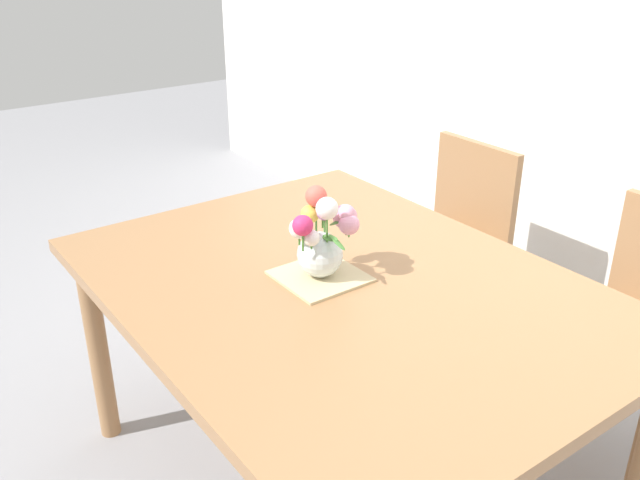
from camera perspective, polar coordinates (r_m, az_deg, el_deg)
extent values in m
cube|color=#9E7047|center=(1.98, 1.84, -4.07)|extent=(1.59, 1.19, 0.04)
cylinder|color=#9E7047|center=(2.53, -17.99, -8.55)|extent=(0.07, 0.07, 0.73)
cylinder|color=#9E7047|center=(2.93, 1.17, -2.37)|extent=(0.07, 0.07, 0.73)
cube|color=#9E7047|center=(2.91, 9.83, -0.96)|extent=(0.42, 0.42, 0.04)
cylinder|color=#9E7047|center=(2.81, 9.48, -7.59)|extent=(0.04, 0.04, 0.44)
cylinder|color=#9E7047|center=(3.03, 4.68, -4.70)|extent=(0.04, 0.04, 0.44)
cylinder|color=#9E7047|center=(3.04, 14.32, -5.31)|extent=(0.04, 0.04, 0.44)
cylinder|color=#9E7047|center=(3.25, 9.53, -2.81)|extent=(0.04, 0.04, 0.44)
cube|color=#9E7047|center=(2.96, 12.78, 3.98)|extent=(0.42, 0.04, 0.42)
cube|color=#9E7047|center=(2.47, 24.38, -8.03)|extent=(0.42, 0.42, 0.04)
cylinder|color=#9E7047|center=(2.41, 24.79, -16.07)|extent=(0.04, 0.04, 0.44)
cylinder|color=#9E7047|center=(2.54, 17.79, -12.36)|extent=(0.04, 0.04, 0.44)
cylinder|color=#9E7047|center=(2.80, 22.32, -9.36)|extent=(0.04, 0.04, 0.44)
cube|color=#CCB789|center=(1.99, 0.00, -3.03)|extent=(0.23, 0.23, 0.01)
sphere|color=silver|center=(1.96, 0.00, -1.20)|extent=(0.13, 0.13, 0.13)
sphere|color=#E55B4C|center=(1.95, -0.32, 3.67)|extent=(0.06, 0.06, 0.06)
cylinder|color=#478438|center=(1.97, -0.32, 2.20)|extent=(0.01, 0.01, 0.11)
sphere|color=#EA9EBC|center=(1.94, 2.22, 2.24)|extent=(0.05, 0.05, 0.05)
cylinder|color=#478438|center=(1.96, 2.20, 1.33)|extent=(0.01, 0.01, 0.07)
sphere|color=#D12D66|center=(1.84, -1.45, 1.22)|extent=(0.06, 0.06, 0.06)
cylinder|color=#478438|center=(1.86, -1.44, 0.14)|extent=(0.01, 0.01, 0.08)
sphere|color=#EA9EBC|center=(1.94, 2.43, 1.31)|extent=(0.06, 0.06, 0.06)
cylinder|color=#478438|center=(1.95, 2.42, 0.79)|extent=(0.01, 0.01, 0.04)
sphere|color=#EFD14C|center=(1.97, -0.84, 2.17)|extent=(0.05, 0.05, 0.05)
cylinder|color=#478438|center=(1.98, -0.84, 1.46)|extent=(0.01, 0.01, 0.05)
sphere|color=white|center=(1.87, -0.72, 0.18)|extent=(0.05, 0.05, 0.05)
cylinder|color=#478438|center=(1.88, -0.71, -0.29)|extent=(0.01, 0.01, 0.03)
sphere|color=#B266C6|center=(1.92, 0.39, 2.31)|extent=(0.05, 0.05, 0.05)
cylinder|color=#478438|center=(1.94, 0.39, 1.26)|extent=(0.01, 0.01, 0.08)
sphere|color=#B266C6|center=(1.99, 0.22, 2.53)|extent=(0.05, 0.05, 0.05)
cylinder|color=#478438|center=(2.00, 0.22, 1.77)|extent=(0.01, 0.01, 0.06)
sphere|color=#EA9EBC|center=(1.99, 2.08, 1.95)|extent=(0.07, 0.07, 0.07)
cylinder|color=#478438|center=(1.99, 2.07, 1.39)|extent=(0.01, 0.01, 0.04)
sphere|color=white|center=(1.89, -1.74, 0.97)|extent=(0.06, 0.06, 0.06)
cylinder|color=#478438|center=(1.90, -1.73, 0.28)|extent=(0.01, 0.01, 0.05)
sphere|color=white|center=(1.87, 0.59, 2.65)|extent=(0.06, 0.06, 0.06)
cylinder|color=#478438|center=(1.89, 0.58, 1.12)|extent=(0.01, 0.01, 0.11)
ellipsoid|color=#478438|center=(1.97, 1.59, 1.58)|extent=(0.03, 0.07, 0.02)
ellipsoid|color=#478438|center=(1.90, 0.79, 0.17)|extent=(0.07, 0.03, 0.02)
ellipsoid|color=#478438|center=(1.88, 1.43, -0.18)|extent=(0.07, 0.03, 0.04)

